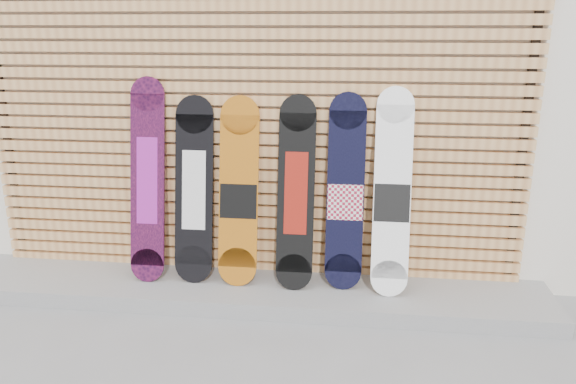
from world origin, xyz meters
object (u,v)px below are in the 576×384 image
object	(u,v)px
snowboard_2	(239,193)
snowboard_5	(392,194)
snowboard_4	(345,194)
snowboard_0	(148,181)
snowboard_3	(296,193)
snowboard_1	(194,190)

from	to	relation	value
snowboard_2	snowboard_5	size ratio (longest dim) A/B	0.95
snowboard_5	snowboard_4	bearing A→B (deg)	173.53
snowboard_0	snowboard_3	distance (m)	1.15
snowboard_3	snowboard_4	xyz separation A→B (m)	(0.37, 0.02, 0.00)
snowboard_1	snowboard_5	size ratio (longest dim) A/B	0.94
snowboard_3	snowboard_4	world-z (taller)	snowboard_4
snowboard_1	snowboard_3	world-z (taller)	snowboard_3
snowboard_3	snowboard_5	size ratio (longest dim) A/B	0.95
snowboard_2	snowboard_1	bearing A→B (deg)	178.47
snowboard_1	snowboard_2	size ratio (longest dim) A/B	1.00
snowboard_1	snowboard_5	bearing A→B (deg)	-1.17
snowboard_4	snowboard_2	bearing A→B (deg)	-178.76
snowboard_0	snowboard_1	xyz separation A→B (m)	(0.36, 0.01, -0.07)
snowboard_2	snowboard_0	bearing A→B (deg)	-179.68
snowboard_2	snowboard_5	world-z (taller)	snowboard_5
snowboard_2	snowboard_5	xyz separation A→B (m)	(1.14, -0.02, 0.04)
snowboard_0	snowboard_2	size ratio (longest dim) A/B	1.09
snowboard_4	snowboard_0	bearing A→B (deg)	-179.19
snowboard_2	snowboard_4	xyz separation A→B (m)	(0.81, 0.02, 0.02)
snowboard_0	snowboard_3	size ratio (longest dim) A/B	1.08
snowboard_0	snowboard_2	distance (m)	0.71
snowboard_0	snowboard_1	world-z (taller)	snowboard_0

